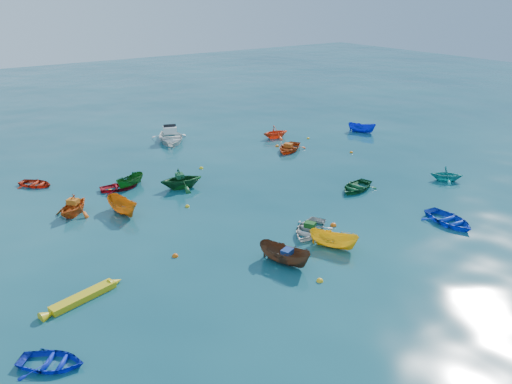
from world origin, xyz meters
TOP-DOWN VIEW (x-y plane):
  - ground at (0.00, 0.00)m, footprint 160.00×160.00m
  - dinghy_blue_sw at (-15.94, -4.15)m, footprint 3.17×3.09m
  - dinghy_white_near at (-0.51, -1.23)m, footprint 3.89×3.52m
  - sampan_brown_mid at (-3.89, -3.19)m, footprint 2.13×3.25m
  - dinghy_blue_se at (7.38, -5.17)m, footprint 2.80×3.62m
  - dinghy_orange_w at (-11.16, 9.34)m, footprint 3.59×3.56m
  - sampan_yellow_mid at (-0.58, -3.37)m, footprint 2.32×2.96m
  - dinghy_green_e at (6.71, 2.06)m, footprint 3.63×3.00m
  - dinghy_cyan_se at (13.58, -0.52)m, footprint 3.03×3.03m
  - dinghy_red_nw at (-7.23, 11.87)m, footprint 3.02×2.44m
  - sampan_orange_n at (-8.52, 7.69)m, footprint 1.55×3.18m
  - dinghy_green_n at (-3.41, 9.52)m, footprint 3.49×3.17m
  - dinghy_red_ne at (8.56, 12.16)m, footprint 4.19×3.87m
  - sampan_blue_far at (18.34, 12.76)m, footprint 2.28×2.93m
  - dinghy_red_far at (-12.00, 16.02)m, footprint 3.08×3.20m
  - dinghy_orange_far at (9.98, 16.04)m, footprint 2.88×2.59m
  - sampan_green_far at (-6.36, 11.86)m, footprint 2.73×1.99m
  - kayak_yellow at (-13.58, -0.44)m, footprint 3.92×1.53m
  - motorboat_white at (1.14, 20.74)m, footprint 4.80×5.60m
  - tarp_green_a at (-0.42, -1.19)m, footprint 0.72×0.78m
  - tarp_blue_a at (-3.84, -3.33)m, footprint 0.74×0.65m
  - tarp_orange_a at (-11.12, 9.38)m, footprint 0.84×0.85m
  - tarp_green_b at (-3.51, 9.54)m, footprint 0.66×0.78m
  - tarp_orange_b at (8.47, 12.10)m, footprint 0.81×0.86m
  - buoy_or_a at (-8.29, 0.76)m, footprint 0.35×0.35m
  - buoy_ye_a at (-3.52, -5.57)m, footprint 0.35×0.35m
  - buoy_or_b at (1.31, -1.36)m, footprint 0.39×0.39m
  - buoy_ye_b at (-7.90, 11.93)m, footprint 0.29×0.29m
  - buoy_or_c at (-2.54, 10.21)m, footprint 0.34×0.34m
  - buoy_ye_c at (-0.20, 12.39)m, footprint 0.33×0.33m
  - buoy_or_d at (12.66, 8.48)m, footprint 0.31×0.31m
  - buoy_ye_d at (-4.66, 6.28)m, footprint 0.31×0.31m
  - buoy_or_e at (8.46, 13.74)m, footprint 0.35×0.35m
  - buoy_ye_e at (12.44, 14.04)m, footprint 0.29×0.29m

SIDE VIEW (x-z plane):
  - ground at x=0.00m, z-range 0.00..0.00m
  - dinghy_blue_sw at x=-15.94m, z-range -0.27..0.27m
  - dinghy_white_near at x=-0.51m, z-range -0.33..0.33m
  - sampan_brown_mid at x=-3.89m, z-range -0.59..0.59m
  - dinghy_blue_se at x=7.38m, z-range -0.35..0.35m
  - dinghy_orange_w at x=-11.16m, z-range -0.71..0.71m
  - sampan_yellow_mid at x=-0.58m, z-range -0.54..0.54m
  - dinghy_green_e at x=6.71m, z-range -0.33..0.33m
  - dinghy_cyan_se at x=13.58m, z-range -0.61..0.61m
  - dinghy_red_nw at x=-7.23m, z-range -0.28..0.28m
  - sampan_orange_n at x=-8.52m, z-range -0.59..0.59m
  - dinghy_green_n at x=-3.41m, z-range -0.79..0.79m
  - dinghy_red_ne at x=8.56m, z-range -0.35..0.35m
  - sampan_blue_far at x=18.34m, z-range -0.54..0.54m
  - dinghy_red_far at x=-12.00m, z-range -0.27..0.27m
  - dinghy_orange_far at x=9.98m, z-range -0.68..0.68m
  - sampan_green_far at x=-6.36m, z-range -0.50..0.50m
  - kayak_yellow at x=-13.58m, z-range -0.20..0.20m
  - motorboat_white at x=1.14m, z-range -0.79..0.79m
  - buoy_or_a at x=-8.29m, z-range -0.17..0.17m
  - buoy_ye_a at x=-3.52m, z-range -0.17..0.17m
  - buoy_or_b at x=1.31m, z-range -0.19..0.19m
  - buoy_ye_b at x=-7.90m, z-range -0.15..0.15m
  - buoy_or_c at x=-2.54m, z-range -0.17..0.17m
  - buoy_ye_c at x=-0.20m, z-range -0.17..0.17m
  - buoy_or_d at x=12.66m, z-range -0.15..0.15m
  - buoy_ye_d at x=-4.66m, z-range -0.15..0.15m
  - buoy_or_e at x=8.46m, z-range -0.17..0.17m
  - buoy_ye_e at x=12.44m, z-range -0.15..0.15m
  - tarp_green_a at x=-0.42m, z-range 0.33..0.63m
  - tarp_orange_b at x=8.47m, z-range 0.35..0.69m
  - tarp_blue_a at x=-3.84m, z-range 0.59..0.89m
  - tarp_orange_a at x=-11.12m, z-range 0.71..1.05m
  - tarp_green_b at x=-3.51m, z-range 0.79..1.12m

